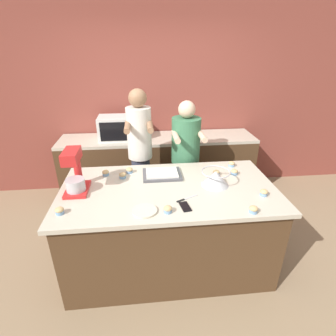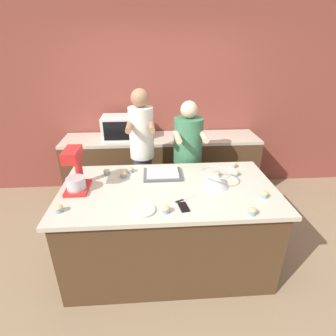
{
  "view_description": "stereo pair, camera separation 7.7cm",
  "coord_description": "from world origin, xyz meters",
  "views": [
    {
      "loc": [
        -0.23,
        -2.15,
        2.14
      ],
      "look_at": [
        0.0,
        0.05,
        1.09
      ],
      "focal_mm": 28.0,
      "sensor_mm": 36.0,
      "label": 1
    },
    {
      "loc": [
        -0.15,
        -2.16,
        2.14
      ],
      "look_at": [
        0.0,
        0.05,
        1.09
      ],
      "focal_mm": 28.0,
      "sensor_mm": 36.0,
      "label": 2
    }
  ],
  "objects": [
    {
      "name": "baking_tray",
      "position": [
        -0.04,
        0.26,
        0.93
      ],
      "size": [
        0.39,
        0.3,
        0.04
      ],
      "color": "#4C4C51",
      "rests_on": "island_counter"
    },
    {
      "name": "back_wall",
      "position": [
        0.0,
        1.79,
        1.35
      ],
      "size": [
        10.0,
        0.06,
        2.7
      ],
      "color": "brown",
      "rests_on": "ground_plane"
    },
    {
      "name": "mixing_bowl",
      "position": [
        0.45,
        0.01,
        0.99
      ],
      "size": [
        0.27,
        0.27,
        0.15
      ],
      "color": "#BCBCC1",
      "rests_on": "island_counter"
    },
    {
      "name": "cupcake_5",
      "position": [
        0.52,
        0.2,
        0.94
      ],
      "size": [
        0.07,
        0.07,
        0.06
      ],
      "color": "#759EC6",
      "rests_on": "island_counter"
    },
    {
      "name": "cupcake_7",
      "position": [
        -0.05,
        -0.4,
        0.94
      ],
      "size": [
        0.07,
        0.07,
        0.06
      ],
      "color": "#759EC6",
      "rests_on": "island_counter"
    },
    {
      "name": "island_counter",
      "position": [
        0.0,
        0.0,
        0.46
      ],
      "size": [
        2.04,
        1.08,
        0.91
      ],
      "color": "#4C331E",
      "rests_on": "ground_plane"
    },
    {
      "name": "ground_plane",
      "position": [
        0.0,
        0.0,
        0.0
      ],
      "size": [
        16.0,
        16.0,
        0.0
      ],
      "primitive_type": "plane",
      "color": "#937A5B"
    },
    {
      "name": "cupcake_6",
      "position": [
        -0.62,
        0.32,
        0.94
      ],
      "size": [
        0.07,
        0.07,
        0.06
      ],
      "color": "#759EC6",
      "rests_on": "island_counter"
    },
    {
      "name": "person_left",
      "position": [
        -0.26,
        0.76,
        0.92
      ],
      "size": [
        0.31,
        0.48,
        1.71
      ],
      "color": "#33384C",
      "rests_on": "ground_plane"
    },
    {
      "name": "back_counter",
      "position": [
        0.0,
        1.44,
        0.46
      ],
      "size": [
        2.8,
        0.6,
        0.92
      ],
      "color": "#4C331E",
      "rests_on": "ground_plane"
    },
    {
      "name": "cupcake_8",
      "position": [
        0.71,
        0.2,
        0.94
      ],
      "size": [
        0.07,
        0.07,
        0.06
      ],
      "color": "#759EC6",
      "rests_on": "island_counter"
    },
    {
      "name": "stand_mixer",
      "position": [
        -0.84,
        0.03,
        1.09
      ],
      "size": [
        0.2,
        0.3,
        0.41
      ],
      "color": "red",
      "rests_on": "island_counter"
    },
    {
      "name": "person_right",
      "position": [
        0.29,
        0.76,
        0.82
      ],
      "size": [
        0.35,
        0.51,
        1.57
      ],
      "color": "brown",
      "rests_on": "ground_plane"
    },
    {
      "name": "cupcake_0",
      "position": [
        -0.44,
        0.24,
        0.94
      ],
      "size": [
        0.07,
        0.07,
        0.06
      ],
      "color": "#759EC6",
      "rests_on": "island_counter"
    },
    {
      "name": "small_plate",
      "position": [
        -0.24,
        -0.37,
        0.92
      ],
      "size": [
        0.2,
        0.2,
        0.02
      ],
      "color": "beige",
      "rests_on": "island_counter"
    },
    {
      "name": "cupcake_4",
      "position": [
        0.64,
        -0.47,
        0.94
      ],
      "size": [
        0.07,
        0.07,
        0.06
      ],
      "color": "#759EC6",
      "rests_on": "island_counter"
    },
    {
      "name": "cupcake_9",
      "position": [
        0.83,
        -0.23,
        0.94
      ],
      "size": [
        0.07,
        0.07,
        0.06
      ],
      "color": "#759EC6",
      "rests_on": "island_counter"
    },
    {
      "name": "cell_phone",
      "position": [
        0.1,
        -0.34,
        0.91
      ],
      "size": [
        0.09,
        0.15,
        0.01
      ],
      "color": "black",
      "rests_on": "island_counter"
    },
    {
      "name": "cupcake_2",
      "position": [
        -0.38,
        0.36,
        0.94
      ],
      "size": [
        0.07,
        0.07,
        0.06
      ],
      "color": "#759EC6",
      "rests_on": "island_counter"
    },
    {
      "name": "cupcake_3",
      "position": [
        0.75,
        0.4,
        0.94
      ],
      "size": [
        0.07,
        0.07,
        0.06
      ],
      "color": "#759EC6",
      "rests_on": "island_counter"
    },
    {
      "name": "knife",
      "position": [
        0.13,
        -0.22,
        0.91
      ],
      "size": [
        0.2,
        0.11,
        0.01
      ],
      "color": "#BCBCC1",
      "rests_on": "island_counter"
    },
    {
      "name": "cupcake_1",
      "position": [
        -0.91,
        -0.33,
        0.94
      ],
      "size": [
        0.07,
        0.07,
        0.06
      ],
      "color": "#759EC6",
      "rests_on": "island_counter"
    },
    {
      "name": "microwave_oven",
      "position": [
        -0.54,
        1.44,
        1.08
      ],
      "size": [
        0.55,
        0.36,
        0.32
      ],
      "color": "silver",
      "rests_on": "back_counter"
    }
  ]
}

